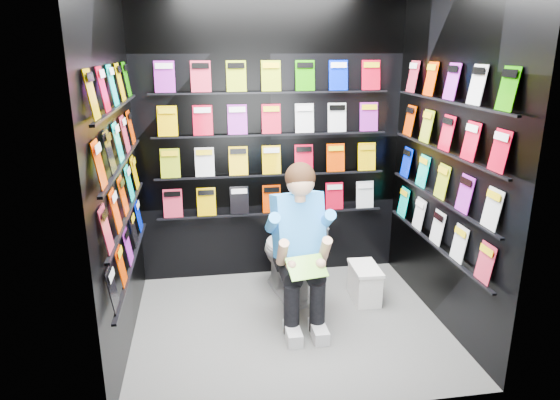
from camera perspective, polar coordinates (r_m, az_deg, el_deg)
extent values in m
plane|color=#555553|center=(4.05, 1.10, -14.09)|extent=(2.40, 2.40, 0.00)
cube|color=black|center=(4.53, -1.05, 6.92)|extent=(2.40, 0.04, 2.60)
cube|color=black|center=(2.61, 5.13, -0.64)|extent=(2.40, 0.04, 2.60)
cube|color=black|center=(3.55, -18.23, 3.27)|extent=(0.04, 2.00, 2.60)
cube|color=black|center=(3.95, 18.67, 4.55)|extent=(0.04, 2.00, 2.60)
imported|color=silver|center=(4.36, 1.02, -6.28)|extent=(0.54, 0.81, 0.73)
cube|color=white|center=(4.42, 9.64, -9.47)|extent=(0.22, 0.38, 0.28)
cube|color=white|center=(4.36, 9.74, -7.68)|extent=(0.24, 0.40, 0.03)
cube|color=green|center=(3.62, 3.07, -7.68)|extent=(0.31, 0.21, 0.12)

